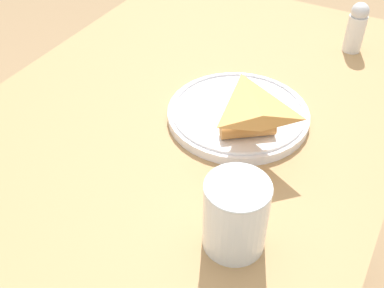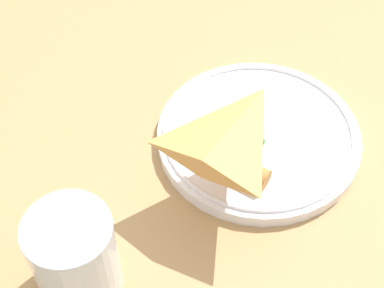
# 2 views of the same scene
# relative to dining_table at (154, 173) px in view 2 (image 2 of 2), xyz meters

# --- Properties ---
(dining_table) EXTENTS (1.21, 0.71, 0.78)m
(dining_table) POSITION_rel_dining_table_xyz_m (0.00, 0.00, 0.00)
(dining_table) COLOR #A87F51
(dining_table) RESTS_ON ground_plane
(plate_pizza) EXTENTS (0.24, 0.24, 0.05)m
(plate_pizza) POSITION_rel_dining_table_xyz_m (0.11, -0.09, 0.13)
(plate_pizza) COLOR white
(plate_pizza) RESTS_ON dining_table
(milk_glass) EXTENTS (0.08, 0.08, 0.10)m
(milk_glass) POSITION_rel_dining_table_xyz_m (-0.13, -0.19, 0.17)
(milk_glass) COLOR white
(milk_glass) RESTS_ON dining_table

